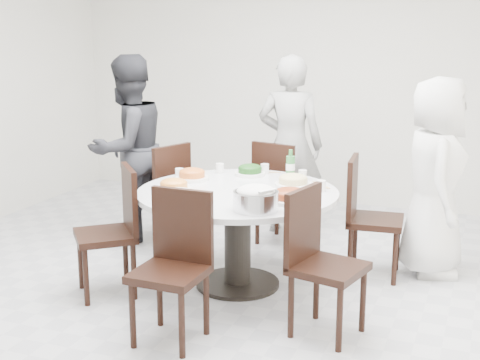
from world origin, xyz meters
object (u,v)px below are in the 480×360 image
(chair_sw, at_px, (105,233))
(beverage_bottle, at_px, (290,165))
(chair_n, at_px, (284,192))
(chair_s, at_px, (169,270))
(diner_middle, at_px, (290,145))
(chair_nw, at_px, (158,196))
(diner_left, at_px, (128,149))
(chair_ne, at_px, (376,218))
(soup_bowl, at_px, (176,196))
(dining_table, at_px, (238,239))
(rice_bowl, at_px, (256,201))
(chair_se, at_px, (329,265))
(diner_right, at_px, (435,177))

(chair_sw, bearing_deg, beverage_bottle, 90.99)
(chair_n, distance_m, chair_s, 2.12)
(diner_middle, bearing_deg, chair_sw, 63.58)
(chair_nw, height_order, diner_left, diner_left)
(beverage_bottle, bearing_deg, diner_middle, 107.00)
(chair_nw, distance_m, chair_sw, 1.10)
(chair_ne, distance_m, beverage_bottle, 0.79)
(soup_bowl, height_order, beverage_bottle, beverage_bottle)
(dining_table, xyz_separation_m, diner_middle, (-0.03, 1.45, 0.47))
(diner_left, height_order, soup_bowl, diner_left)
(diner_middle, bearing_deg, chair_n, 94.10)
(rice_bowl, bearing_deg, dining_table, 124.00)
(chair_n, bearing_deg, beverage_bottle, 124.86)
(chair_n, xyz_separation_m, chair_se, (0.82, -1.67, 0.00))
(diner_middle, bearing_deg, dining_table, 87.52)
(dining_table, relative_size, soup_bowl, 6.20)
(chair_ne, height_order, beverage_bottle, beverage_bottle)
(chair_ne, relative_size, diner_right, 0.60)
(chair_nw, distance_m, soup_bowl, 1.29)
(chair_s, distance_m, diner_left, 2.19)
(rice_bowl, bearing_deg, beverage_bottle, 92.80)
(soup_bowl, bearing_deg, chair_s, -68.13)
(soup_bowl, bearing_deg, diner_middle, 82.37)
(chair_nw, bearing_deg, chair_se, 77.51)
(chair_nw, bearing_deg, diner_right, 115.55)
(chair_se, distance_m, beverage_bottle, 1.26)
(dining_table, distance_m, diner_left, 1.60)
(chair_se, bearing_deg, dining_table, 69.42)
(chair_ne, bearing_deg, rice_bowl, 143.79)
(rice_bowl, bearing_deg, chair_n, 100.65)
(chair_n, height_order, chair_s, same)
(diner_middle, relative_size, soup_bowl, 6.99)
(dining_table, xyz_separation_m, chair_sw, (-0.84, -0.50, 0.10))
(chair_ne, distance_m, chair_s, 1.88)
(chair_n, height_order, diner_left, diner_left)
(diner_right, distance_m, rice_bowl, 1.65)
(chair_se, height_order, diner_right, diner_right)
(chair_ne, height_order, chair_sw, same)
(chair_nw, distance_m, diner_middle, 1.34)
(chair_s, distance_m, rice_bowl, 0.75)
(diner_right, xyz_separation_m, beverage_bottle, (-1.08, -0.34, 0.09))
(chair_n, bearing_deg, diner_left, 28.98)
(dining_table, distance_m, diner_middle, 1.52)
(chair_n, bearing_deg, diner_middle, -68.82)
(diner_left, bearing_deg, diner_right, 111.40)
(chair_nw, height_order, rice_bowl, chair_nw)
(chair_s, distance_m, beverage_bottle, 1.58)
(chair_n, bearing_deg, soup_bowl, 92.29)
(chair_sw, bearing_deg, rice_bowl, 51.57)
(chair_n, height_order, rice_bowl, chair_n)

